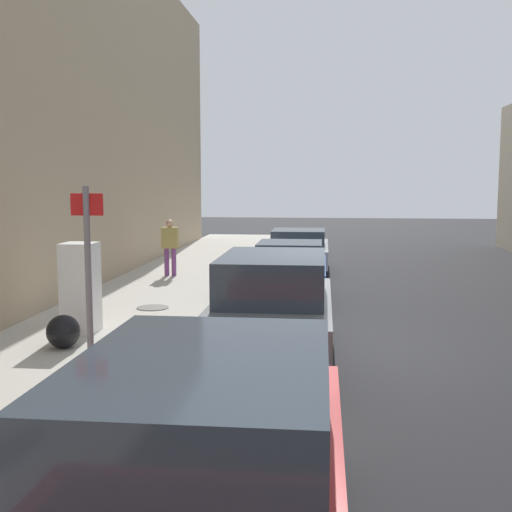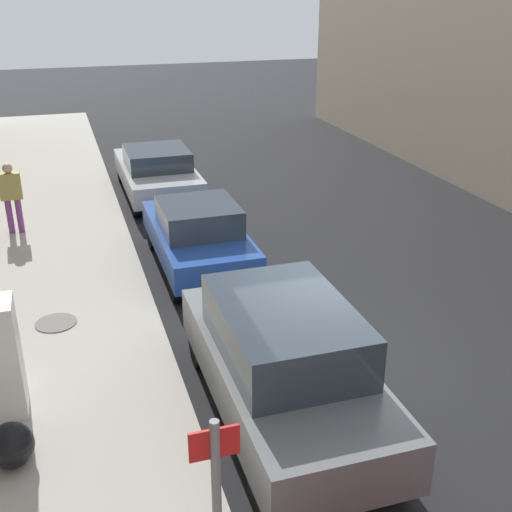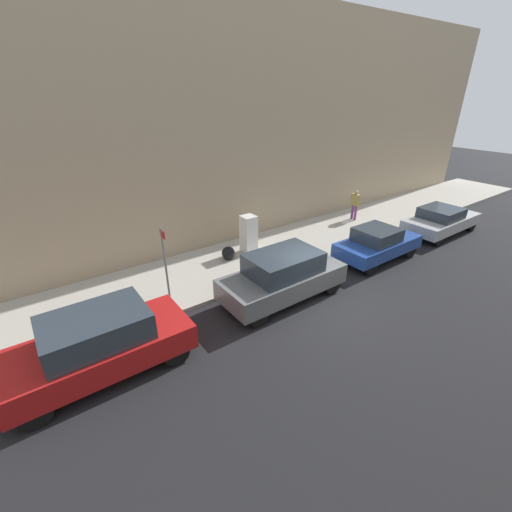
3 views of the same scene
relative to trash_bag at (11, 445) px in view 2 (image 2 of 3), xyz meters
name	(u,v)px [view 2 (image 2 of 3)]	position (x,y,z in m)	size (l,w,h in m)	color
ground_plane	(332,368)	(4.65, 0.96, -0.42)	(80.00, 80.00, 0.00)	black
sidewalk_slab	(43,416)	(0.34, 0.96, -0.35)	(3.98, 44.00, 0.14)	#B2ADA0
manhole_cover	(56,323)	(0.58, 3.48, -0.27)	(0.70, 0.70, 0.02)	#47443F
trash_bag	(11,445)	(0.00, 0.00, 0.00)	(0.56, 0.56, 0.56)	black
pedestrian_walking_far	(11,193)	(-0.17, 8.25, 0.68)	(0.48, 0.22, 1.66)	#7A3D7F
parked_suv_gray	(284,361)	(3.51, 0.06, 0.48)	(1.86, 4.46, 1.74)	slate
parked_hatchback_blue	(198,234)	(3.51, 5.30, 0.34)	(1.72, 3.93, 1.47)	#23479E
parked_sedan_silver	(157,171)	(3.51, 10.48, 0.29)	(1.88, 4.37, 1.37)	silver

